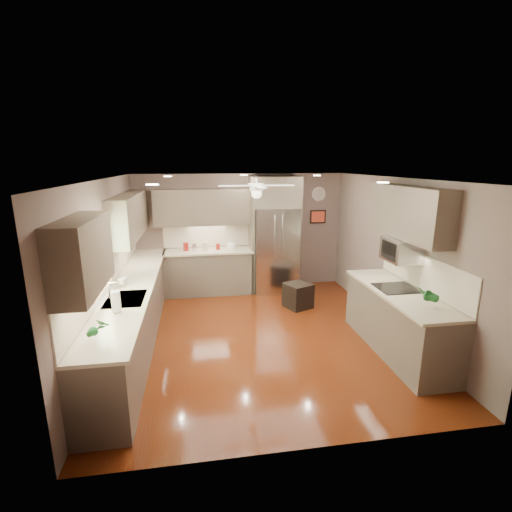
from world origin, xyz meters
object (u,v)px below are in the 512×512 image
object	(u,v)px
potted_plant_left	(100,328)
stool	(298,295)
canister_a	(186,247)
canister_b	(195,247)
potted_plant_right	(426,295)
refrigerator	(275,237)
bowl	(231,248)
canister_c	(205,246)
soap_bottle	(123,280)
canister_d	(218,247)
microwave	(402,250)
paper_towel	(116,301)

from	to	relation	value
potted_plant_left	stool	xyz separation A→B (m)	(2.90, 2.84, -0.86)
canister_a	canister_b	distance (m)	0.18
potted_plant_right	refrigerator	size ratio (longest dim) A/B	0.13
potted_plant_right	bowl	bearing A→B (deg)	120.29
canister_b	potted_plant_right	world-z (taller)	potted_plant_right
canister_a	bowl	bearing A→B (deg)	0.60
canister_a	bowl	distance (m)	0.95
canister_c	soap_bottle	distance (m)	2.50
canister_d	refrigerator	distance (m)	1.23
canister_a	canister_b	xyz separation A→B (m)	(0.18, -0.03, -0.01)
microwave	paper_towel	bearing A→B (deg)	-174.04
canister_c	potted_plant_left	size ratio (longest dim) A/B	0.51
potted_plant_left	paper_towel	distance (m)	0.79
canister_c	potted_plant_right	size ratio (longest dim) A/B	0.49
canister_a	stool	bearing A→B (deg)	-28.38
potted_plant_left	microwave	distance (m)	4.18
bowl	microwave	world-z (taller)	microwave
canister_a	canister_d	distance (m)	0.67
canister_b	bowl	size ratio (longest dim) A/B	0.69
canister_d	potted_plant_left	bearing A→B (deg)	-109.93
canister_b	bowl	xyz separation A→B (m)	(0.77, 0.04, -0.04)
potted_plant_left	bowl	size ratio (longest dim) A/B	1.45
potted_plant_right	bowl	xyz separation A→B (m)	(-2.13, 3.65, -0.14)
canister_d	refrigerator	size ratio (longest dim) A/B	0.05
soap_bottle	paper_towel	size ratio (longest dim) A/B	0.63
bowl	stool	bearing A→B (deg)	-44.71
potted_plant_right	stool	xyz separation A→B (m)	(-0.96, 2.50, -0.87)
potted_plant_left	microwave	xyz separation A→B (m)	(3.98, 1.21, 0.38)
canister_c	bowl	size ratio (longest dim) A/B	0.74
stool	canister_a	bearing A→B (deg)	151.62
bowl	stool	xyz separation A→B (m)	(1.17, -1.16, -0.73)
canister_a	potted_plant_left	distance (m)	4.06
canister_b	stool	xyz separation A→B (m)	(1.94, -1.12, -0.77)
canister_b	canister_c	xyz separation A→B (m)	(0.22, 0.01, 0.02)
microwave	potted_plant_left	bearing A→B (deg)	-163.15
canister_d	bowl	bearing A→B (deg)	3.38
canister_a	stool	size ratio (longest dim) A/B	0.29
soap_bottle	canister_d	bearing A→B (deg)	54.60
canister_c	stool	size ratio (longest dim) A/B	0.27
canister_d	stool	bearing A→B (deg)	-38.05
canister_b	canister_c	distance (m)	0.22
potted_plant_right	paper_towel	size ratio (longest dim) A/B	1.17
canister_c	potted_plant_right	world-z (taller)	potted_plant_right
canister_a	potted_plant_left	world-z (taller)	potted_plant_left
refrigerator	stool	distance (m)	1.45
refrigerator	paper_towel	distance (m)	4.10
canister_c	canister_a	bearing A→B (deg)	177.01
bowl	refrigerator	size ratio (longest dim) A/B	0.09
canister_d	potted_plant_right	xyz separation A→B (m)	(2.42, -3.63, 0.10)
canister_d	soap_bottle	size ratio (longest dim) A/B	0.72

